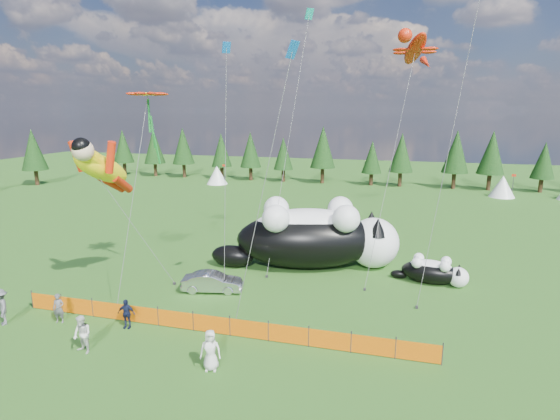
# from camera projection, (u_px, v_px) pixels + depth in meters

# --- Properties ---
(ground) EXTENTS (160.00, 160.00, 0.00)m
(ground) POSITION_uv_depth(u_px,v_px,m) (233.00, 308.00, 24.93)
(ground) COLOR #10370A
(ground) RESTS_ON ground
(safety_fence) EXTENTS (22.06, 0.06, 1.10)m
(safety_fence) POSITION_uv_depth(u_px,v_px,m) (211.00, 324.00, 21.99)
(safety_fence) COLOR #262626
(safety_fence) RESTS_ON ground
(tree_line) EXTENTS (90.00, 4.00, 8.00)m
(tree_line) POSITION_uv_depth(u_px,v_px,m) (339.00, 158.00, 66.41)
(tree_line) COLOR black
(tree_line) RESTS_ON ground
(festival_tents) EXTENTS (50.00, 3.20, 2.80)m
(festival_tents) POSITION_uv_depth(u_px,v_px,m) (414.00, 183.00, 59.49)
(festival_tents) COLOR white
(festival_tents) RESTS_ON ground
(cat_large) EXTENTS (13.31, 7.15, 4.88)m
(cat_large) POSITION_uv_depth(u_px,v_px,m) (316.00, 236.00, 31.07)
(cat_large) COLOR black
(cat_large) RESTS_ON ground
(cat_small) EXTENTS (4.88, 2.27, 1.77)m
(cat_small) POSITION_uv_depth(u_px,v_px,m) (434.00, 271.00, 28.33)
(cat_small) COLOR black
(cat_small) RESTS_ON ground
(car) EXTENTS (3.92, 2.07, 1.23)m
(car) POSITION_uv_depth(u_px,v_px,m) (212.00, 282.00, 27.12)
(car) COLOR silver
(car) RESTS_ON ground
(spectator_a) EXTENTS (0.67, 0.54, 1.61)m
(spectator_a) POSITION_uv_depth(u_px,v_px,m) (59.00, 308.00, 23.06)
(spectator_a) COLOR #545459
(spectator_a) RESTS_ON ground
(spectator_b) EXTENTS (1.00, 0.76, 1.83)m
(spectator_b) POSITION_uv_depth(u_px,v_px,m) (82.00, 335.00, 20.12)
(spectator_b) COLOR silver
(spectator_b) RESTS_ON ground
(spectator_c) EXTENTS (0.98, 0.60, 1.57)m
(spectator_c) POSITION_uv_depth(u_px,v_px,m) (126.00, 314.00, 22.50)
(spectator_c) COLOR #121732
(spectator_c) RESTS_ON ground
(spectator_d) EXTENTS (1.41, 1.30, 1.97)m
(spectator_d) POSITION_uv_depth(u_px,v_px,m) (1.00, 307.00, 22.81)
(spectator_d) COLOR #545459
(spectator_d) RESTS_ON ground
(spectator_e) EXTENTS (1.02, 0.79, 1.85)m
(spectator_e) POSITION_uv_depth(u_px,v_px,m) (210.00, 350.00, 18.81)
(spectator_e) COLOR silver
(spectator_e) RESTS_ON ground
(superhero_kite) EXTENTS (5.67, 5.18, 10.25)m
(superhero_kite) POSITION_uv_depth(u_px,v_px,m) (102.00, 168.00, 25.51)
(superhero_kite) COLOR yellow
(superhero_kite) RESTS_ON ground
(gecko_kite) EXTENTS (4.61, 12.47, 17.80)m
(gecko_kite) POSITION_uv_depth(u_px,v_px,m) (415.00, 49.00, 31.72)
(gecko_kite) COLOR red
(gecko_kite) RESTS_ON ground
(flower_kite) EXTENTS (3.15, 6.65, 12.84)m
(flower_kite) POSITION_uv_depth(u_px,v_px,m) (148.00, 97.00, 25.77)
(flower_kite) COLOR red
(flower_kite) RESTS_ON ground
(diamond_kite_a) EXTENTS (0.87, 2.74, 15.37)m
(diamond_kite_a) POSITION_uv_depth(u_px,v_px,m) (226.00, 64.00, 26.15)
(diamond_kite_a) COLOR #0C5EB8
(diamond_kite_a) RESTS_ON ground
(diamond_kite_c) EXTENTS (3.10, 1.80, 14.57)m
(diamond_kite_c) POSITION_uv_depth(u_px,v_px,m) (290.00, 61.00, 20.03)
(diamond_kite_c) COLOR #0C5EB8
(diamond_kite_c) RESTS_ON ground
(diamond_kite_d) EXTENTS (1.78, 7.66, 19.29)m
(diamond_kite_d) POSITION_uv_depth(u_px,v_px,m) (307.00, 26.00, 31.82)
(diamond_kite_d) COLOR #0DA390
(diamond_kite_d) RESTS_ON ground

